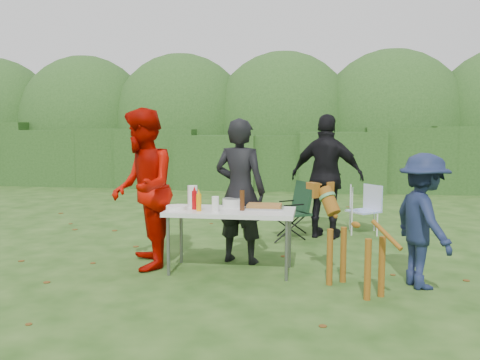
# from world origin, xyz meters

# --- Properties ---
(ground) EXTENTS (80.00, 80.00, 0.00)m
(ground) POSITION_xyz_m (0.00, 0.00, 0.00)
(ground) COLOR #1E4211
(hedge_row) EXTENTS (22.00, 1.40, 1.70)m
(hedge_row) POSITION_xyz_m (0.00, 8.00, 0.85)
(hedge_row) COLOR #23471C
(hedge_row) RESTS_ON ground
(shrub_backdrop) EXTENTS (20.00, 2.60, 3.20)m
(shrub_backdrop) POSITION_xyz_m (0.00, 9.60, 1.60)
(shrub_backdrop) COLOR #3D6628
(shrub_backdrop) RESTS_ON ground
(folding_table) EXTENTS (1.50, 0.70, 0.74)m
(folding_table) POSITION_xyz_m (0.07, -0.15, 0.69)
(folding_table) COLOR silver
(folding_table) RESTS_ON ground
(person_cook) EXTENTS (0.75, 0.58, 1.82)m
(person_cook) POSITION_xyz_m (0.12, 0.27, 0.91)
(person_cook) COLOR black
(person_cook) RESTS_ON ground
(person_red_jacket) EXTENTS (1.02, 1.14, 1.94)m
(person_red_jacket) POSITION_xyz_m (-1.01, -0.15, 0.97)
(person_red_jacket) COLOR #AA0900
(person_red_jacket) RESTS_ON ground
(person_black_puffy) EXTENTS (1.20, 0.75, 1.91)m
(person_black_puffy) POSITION_xyz_m (1.22, 1.88, 0.95)
(person_black_puffy) COLOR black
(person_black_puffy) RESTS_ON ground
(child) EXTENTS (0.81, 1.05, 1.44)m
(child) POSITION_xyz_m (2.19, -0.43, 0.72)
(child) COLOR #172141
(child) RESTS_ON ground
(dog) EXTENTS (1.06, 1.15, 1.06)m
(dog) POSITION_xyz_m (1.48, -0.66, 0.53)
(dog) COLOR brown
(dog) RESTS_ON ground
(camping_chair) EXTENTS (0.77, 0.77, 0.88)m
(camping_chair) POSITION_xyz_m (0.68, 1.74, 0.44)
(camping_chair) COLOR #15341E
(camping_chair) RESTS_ON ground
(lawn_chair) EXTENTS (0.65, 0.65, 0.78)m
(lawn_chair) POSITION_xyz_m (1.82, 2.32, 0.39)
(lawn_chair) COLOR #4F77E1
(lawn_chair) RESTS_ON ground
(food_tray) EXTENTS (0.45, 0.30, 0.02)m
(food_tray) POSITION_xyz_m (0.46, -0.02, 0.75)
(food_tray) COLOR #B7B7BA
(food_tray) RESTS_ON folding_table
(focaccia_bread) EXTENTS (0.40, 0.26, 0.04)m
(focaccia_bread) POSITION_xyz_m (0.46, -0.02, 0.78)
(focaccia_bread) COLOR #9B662D
(focaccia_bread) RESTS_ON food_tray
(mustard_bottle) EXTENTS (0.06, 0.06, 0.20)m
(mustard_bottle) POSITION_xyz_m (-0.27, -0.30, 0.84)
(mustard_bottle) COLOR orange
(mustard_bottle) RESTS_ON folding_table
(ketchup_bottle) EXTENTS (0.06, 0.06, 0.22)m
(ketchup_bottle) POSITION_xyz_m (-0.35, -0.19, 0.85)
(ketchup_bottle) COLOR #AD070C
(ketchup_bottle) RESTS_ON folding_table
(beer_bottle) EXTENTS (0.06, 0.06, 0.24)m
(beer_bottle) POSITION_xyz_m (0.21, -0.19, 0.86)
(beer_bottle) COLOR #47230F
(beer_bottle) RESTS_ON folding_table
(paper_towel_roll) EXTENTS (0.12, 0.12, 0.26)m
(paper_towel_roll) POSITION_xyz_m (-0.42, -0.01, 0.87)
(paper_towel_roll) COLOR white
(paper_towel_roll) RESTS_ON folding_table
(cup_stack) EXTENTS (0.08, 0.08, 0.18)m
(cup_stack) POSITION_xyz_m (-0.07, -0.34, 0.83)
(cup_stack) COLOR white
(cup_stack) RESTS_ON folding_table
(pasta_bowl) EXTENTS (0.26, 0.26, 0.10)m
(pasta_bowl) POSITION_xyz_m (0.06, 0.08, 0.79)
(pasta_bowl) COLOR silver
(pasta_bowl) RESTS_ON folding_table
(plate_stack) EXTENTS (0.24, 0.24, 0.05)m
(plate_stack) POSITION_xyz_m (-0.56, -0.25, 0.77)
(plate_stack) COLOR white
(plate_stack) RESTS_ON folding_table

